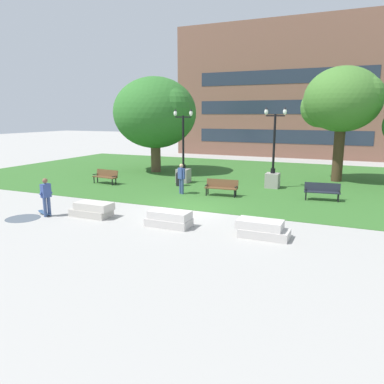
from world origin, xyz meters
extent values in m
plane|color=#A3A09B|center=(0.00, 0.00, 0.00)|extent=(140.00, 140.00, 0.00)
cube|color=#336628|center=(0.00, 10.00, 0.01)|extent=(40.00, 20.00, 0.02)
cube|color=#B2ADA3|center=(-3.46, -2.73, 0.16)|extent=(1.80, 0.90, 0.32)
cube|color=#BBB6AB|center=(-3.28, -2.73, 0.48)|extent=(1.66, 0.83, 0.32)
cube|color=#BCB7B2|center=(0.40, -2.71, 0.16)|extent=(1.80, 0.90, 0.32)
cube|color=beige|center=(0.45, -2.71, 0.48)|extent=(1.66, 0.83, 0.32)
cube|color=#BCB7B2|center=(4.25, -2.56, 0.16)|extent=(1.80, 0.90, 0.32)
cube|color=beige|center=(4.07, -2.56, 0.48)|extent=(1.66, 0.83, 0.32)
cylinder|color=#384C7A|center=(-5.24, -3.61, 0.43)|extent=(0.15, 0.15, 0.86)
cylinder|color=#384C7A|center=(-5.21, -3.41, 0.43)|extent=(0.15, 0.15, 0.86)
cube|color=#334784|center=(-5.22, -3.51, 1.16)|extent=(0.31, 0.44, 0.60)
cylinder|color=#334784|center=(-5.27, -3.61, 1.23)|extent=(0.17, 0.41, 0.51)
cylinder|color=#334784|center=(-5.18, -3.41, 1.23)|extent=(0.17, 0.41, 0.51)
sphere|color=brown|center=(-5.22, -3.51, 1.60)|extent=(0.22, 0.22, 0.22)
cube|color=#2D4C75|center=(-5.51, -3.42, 0.09)|extent=(0.81, 0.52, 0.02)
cube|color=#2D4C75|center=(-5.91, -3.23, 0.11)|extent=(0.19, 0.23, 0.06)
cube|color=#2D4C75|center=(-5.10, -3.61, 0.11)|extent=(0.19, 0.23, 0.06)
cylinder|color=silver|center=(-5.75, -3.42, 0.03)|extent=(0.06, 0.05, 0.06)
cylinder|color=silver|center=(-5.66, -3.22, 0.03)|extent=(0.06, 0.05, 0.06)
cylinder|color=silver|center=(-5.36, -3.61, 0.03)|extent=(0.06, 0.05, 0.06)
cylinder|color=silver|center=(-5.26, -3.41, 0.03)|extent=(0.06, 0.05, 0.06)
cylinder|color=#47515B|center=(-5.94, -4.22, 0.00)|extent=(1.45, 1.45, 0.01)
cube|color=brown|center=(0.46, 3.46, 0.46)|extent=(1.83, 0.56, 0.05)
cube|color=brown|center=(0.44, 3.71, 0.69)|extent=(1.80, 0.24, 0.46)
cube|color=black|center=(-0.38, 3.40, 0.58)|extent=(0.09, 0.40, 0.04)
cube|color=black|center=(1.30, 3.52, 0.58)|extent=(0.09, 0.40, 0.04)
cylinder|color=black|center=(-0.33, 3.25, 0.23)|extent=(0.07, 0.07, 0.41)
cylinder|color=black|center=(1.27, 3.35, 0.23)|extent=(0.07, 0.07, 0.41)
cylinder|color=black|center=(-0.35, 3.57, 0.23)|extent=(0.07, 0.07, 0.41)
cylinder|color=black|center=(1.25, 3.67, 0.23)|extent=(0.07, 0.07, 0.41)
cube|color=#1E232D|center=(5.65, 4.54, 0.46)|extent=(1.84, 0.64, 0.05)
cube|color=#1E232D|center=(5.62, 4.79, 0.69)|extent=(1.80, 0.32, 0.46)
cube|color=black|center=(4.81, 4.45, 0.58)|extent=(0.10, 0.40, 0.04)
cube|color=black|center=(6.48, 4.63, 0.58)|extent=(0.10, 0.40, 0.04)
cylinder|color=black|center=(4.87, 4.29, 0.23)|extent=(0.07, 0.07, 0.41)
cylinder|color=black|center=(6.46, 4.47, 0.23)|extent=(0.07, 0.07, 0.41)
cylinder|color=black|center=(4.83, 4.61, 0.23)|extent=(0.07, 0.07, 0.41)
cylinder|color=black|center=(6.42, 4.79, 0.23)|extent=(0.07, 0.07, 0.41)
cube|color=brown|center=(-7.68, 3.97, 0.46)|extent=(1.84, 0.66, 0.05)
cube|color=brown|center=(-7.65, 4.22, 0.69)|extent=(1.80, 0.35, 0.46)
cube|color=black|center=(-8.52, 4.08, 0.58)|extent=(0.11, 0.40, 0.04)
cube|color=black|center=(-6.85, 3.86, 0.58)|extent=(0.11, 0.40, 0.04)
cylinder|color=black|center=(-8.50, 3.91, 0.23)|extent=(0.07, 0.07, 0.41)
cylinder|color=black|center=(-6.91, 3.71, 0.23)|extent=(0.07, 0.07, 0.41)
cylinder|color=black|center=(-8.46, 4.23, 0.23)|extent=(0.07, 0.07, 0.41)
cylinder|color=black|center=(-6.87, 4.03, 0.23)|extent=(0.07, 0.07, 0.41)
cube|color=gray|center=(-3.24, 6.51, 0.47)|extent=(0.80, 0.80, 0.90)
cylinder|color=black|center=(-3.24, 6.51, 1.07)|extent=(0.28, 0.28, 0.30)
cylinder|color=black|center=(-3.24, 6.51, 2.65)|extent=(0.14, 0.14, 3.45)
cube|color=black|center=(-3.24, 6.51, 4.27)|extent=(1.10, 0.08, 0.08)
ellipsoid|color=white|center=(-3.79, 6.51, 4.51)|extent=(0.22, 0.22, 0.36)
cone|color=black|center=(-3.79, 6.51, 4.71)|extent=(0.20, 0.20, 0.13)
ellipsoid|color=white|center=(-2.69, 6.51, 4.51)|extent=(0.22, 0.22, 0.36)
cone|color=black|center=(-2.69, 6.51, 4.71)|extent=(0.20, 0.20, 0.13)
cube|color=gray|center=(2.54, 7.04, 0.47)|extent=(0.80, 0.80, 0.90)
cylinder|color=black|center=(2.54, 7.04, 1.07)|extent=(0.28, 0.28, 0.30)
cylinder|color=black|center=(2.54, 7.04, 2.69)|extent=(0.14, 0.14, 3.54)
cube|color=black|center=(2.54, 7.04, 4.36)|extent=(1.10, 0.08, 0.08)
ellipsoid|color=white|center=(1.99, 7.04, 4.60)|extent=(0.22, 0.22, 0.36)
cone|color=black|center=(1.99, 7.04, 4.79)|extent=(0.20, 0.20, 0.13)
ellipsoid|color=white|center=(3.09, 7.04, 4.60)|extent=(0.22, 0.22, 0.36)
cone|color=black|center=(3.09, 7.04, 4.79)|extent=(0.20, 0.20, 0.13)
cylinder|color=#42301E|center=(6.02, 11.11, 2.03)|extent=(0.69, 0.69, 4.03)
ellipsoid|color=#42752D|center=(6.02, 11.11, 5.40)|extent=(4.91, 4.91, 4.17)
sphere|color=#42752D|center=(4.67, 11.60, 4.91)|extent=(2.70, 2.70, 2.70)
sphere|color=#42752D|center=(7.25, 10.62, 5.64)|extent=(2.46, 2.46, 2.46)
cylinder|color=brown|center=(-7.23, 9.97, 1.43)|extent=(0.76, 0.76, 2.81)
ellipsoid|color=#2D6B28|center=(-7.23, 9.97, 4.57)|extent=(6.32, 6.32, 5.37)
sphere|color=#2D6B28|center=(-8.97, 10.60, 3.94)|extent=(3.47, 3.47, 3.47)
sphere|color=#2D6B28|center=(-5.65, 9.34, 4.88)|extent=(3.16, 3.16, 3.16)
cylinder|color=black|center=(-2.96, 5.35, 0.42)|extent=(0.48, 0.48, 0.80)
cone|color=black|center=(-2.96, 5.35, 0.90)|extent=(0.49, 0.49, 0.16)
cylinder|color=#384C7A|center=(-1.89, 3.22, 0.45)|extent=(0.15, 0.15, 0.86)
cylinder|color=#384C7A|center=(-1.72, 3.11, 0.45)|extent=(0.15, 0.15, 0.86)
cube|color=#334784|center=(-1.80, 3.17, 1.18)|extent=(0.47, 0.41, 0.60)
cylinder|color=#334784|center=(-2.03, 3.32, 1.20)|extent=(0.18, 0.16, 0.56)
cylinder|color=#334784|center=(-1.58, 3.01, 1.20)|extent=(0.18, 0.16, 0.56)
sphere|color=tan|center=(-1.80, 3.17, 1.62)|extent=(0.22, 0.22, 0.22)
cube|color=brown|center=(-0.26, 24.50, 6.96)|extent=(23.57, 1.00, 13.91)
cube|color=#232D3D|center=(-0.26, 23.98, 2.20)|extent=(17.68, 0.03, 1.40)
cube|color=#232D3D|center=(-0.26, 23.98, 5.20)|extent=(17.68, 0.03, 1.40)
cube|color=#232D3D|center=(-0.26, 23.98, 8.20)|extent=(17.68, 0.03, 1.40)
camera|label=1|loc=(7.08, -15.62, 4.41)|focal=35.00mm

